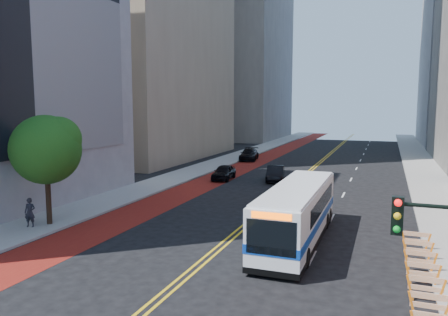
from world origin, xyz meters
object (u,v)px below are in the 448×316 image
at_px(car_b, 275,173).
at_px(car_c, 249,154).
at_px(street_tree, 47,147).
at_px(transit_bus, 298,212).
at_px(traffic_signal, 445,262).
at_px(car_a, 224,172).
at_px(pedestrian, 30,212).

xyz_separation_m(car_b, car_c, (-7.21, 14.55, 0.02)).
relative_size(street_tree, transit_bus, 0.59).
height_order(traffic_signal, car_b, traffic_signal).
relative_size(car_a, pedestrian, 2.44).
xyz_separation_m(traffic_signal, car_b, (-11.50, 29.98, -2.97)).
xyz_separation_m(car_c, pedestrian, (-2.58, -35.97, 0.25)).
bearing_deg(transit_bus, pedestrian, -167.99).
relative_size(street_tree, pedestrian, 3.81).
bearing_deg(car_c, car_b, -72.67).
bearing_deg(car_b, traffic_signal, -79.37).
xyz_separation_m(car_a, pedestrian, (-4.74, -20.49, 0.30)).
distance_m(transit_bus, car_b, 19.03).
relative_size(street_tree, traffic_signal, 1.32).
distance_m(transit_bus, car_a, 20.30).
height_order(car_c, pedestrian, pedestrian).
bearing_deg(traffic_signal, car_b, 110.99).
bearing_deg(transit_bus, car_c, 111.59).
height_order(car_a, pedestrian, pedestrian).
distance_m(car_b, car_c, 16.24).
height_order(street_tree, car_c, street_tree).
distance_m(traffic_signal, car_c, 48.39).
bearing_deg(car_c, street_tree, -102.22).
distance_m(transit_bus, pedestrian, 15.85).
bearing_deg(traffic_signal, street_tree, 155.18).
bearing_deg(car_a, traffic_signal, -65.00).
bearing_deg(pedestrian, car_a, 58.39).
xyz_separation_m(street_tree, pedestrian, (-0.64, -0.99, -3.88)).
height_order(car_b, pedestrian, pedestrian).
distance_m(traffic_signal, pedestrian, 23.11).
xyz_separation_m(traffic_signal, car_c, (-18.71, 44.53, -2.95)).
height_order(traffic_signal, car_a, traffic_signal).
relative_size(transit_bus, car_c, 2.14).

